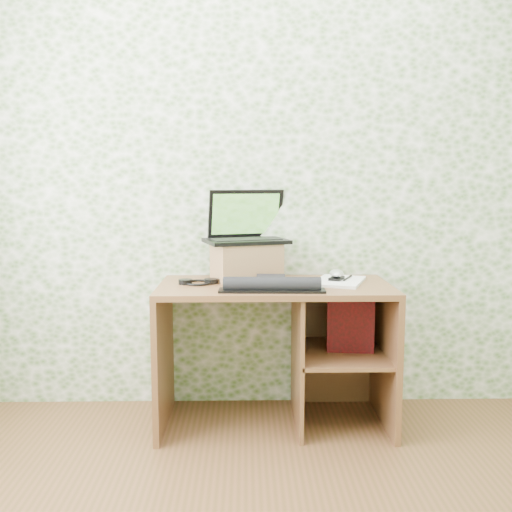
{
  "coord_description": "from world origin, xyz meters",
  "views": [
    {
      "loc": [
        -0.15,
        -1.47,
        1.28
      ],
      "look_at": [
        -0.1,
        1.39,
        0.9
      ],
      "focal_mm": 40.0,
      "sensor_mm": 36.0,
      "label": 1
    }
  ],
  "objects_px": {
    "keyboard": "(271,284)",
    "desk": "(289,333)",
    "laptop": "(246,230)",
    "notepad": "(339,281)",
    "riser": "(246,261)"
  },
  "relations": [
    {
      "from": "keyboard",
      "to": "desk",
      "type": "bearing_deg",
      "value": 59.76
    },
    {
      "from": "laptop",
      "to": "keyboard",
      "type": "distance_m",
      "value": 0.42
    },
    {
      "from": "notepad",
      "to": "riser",
      "type": "bearing_deg",
      "value": -171.45
    },
    {
      "from": "desk",
      "to": "riser",
      "type": "relative_size",
      "value": 3.59
    },
    {
      "from": "desk",
      "to": "keyboard",
      "type": "relative_size",
      "value": 2.32
    },
    {
      "from": "keyboard",
      "to": "notepad",
      "type": "distance_m",
      "value": 0.4
    },
    {
      "from": "desk",
      "to": "keyboard",
      "type": "xyz_separation_m",
      "value": [
        -0.1,
        -0.16,
        0.29
      ]
    },
    {
      "from": "keyboard",
      "to": "notepad",
      "type": "height_order",
      "value": "keyboard"
    },
    {
      "from": "laptop",
      "to": "desk",
      "type": "bearing_deg",
      "value": -52.9
    },
    {
      "from": "keyboard",
      "to": "laptop",
      "type": "bearing_deg",
      "value": 113.24
    },
    {
      "from": "laptop",
      "to": "keyboard",
      "type": "bearing_deg",
      "value": -86.47
    },
    {
      "from": "desk",
      "to": "keyboard",
      "type": "bearing_deg",
      "value": -122.36
    },
    {
      "from": "desk",
      "to": "notepad",
      "type": "distance_m",
      "value": 0.38
    },
    {
      "from": "laptop",
      "to": "notepad",
      "type": "bearing_deg",
      "value": -34.7
    },
    {
      "from": "desk",
      "to": "riser",
      "type": "height_order",
      "value": "riser"
    }
  ]
}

